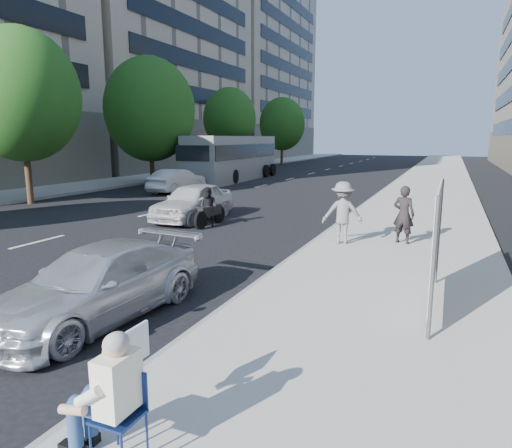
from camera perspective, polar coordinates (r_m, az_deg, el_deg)
The scene contains 18 objects.
ground at distance 9.99m, azimuth -8.96°, elevation -7.88°, with size 160.00×160.00×0.00m, color black.
near_sidewalk at distance 28.19m, azimuth 20.77°, elevation 3.73°, with size 5.00×120.00×0.15m, color #ABA8A0.
far_sidewalk at distance 35.64m, azimuth -14.89°, elevation 5.38°, with size 4.50×120.00×0.15m, color #ABA8A0.
far_bldg_mid at distance 56.44m, azimuth -17.93°, elevation 24.41°, with size 22.00×26.00×34.00m, color #C0AB90.
far_bldg_north at distance 79.04m, azimuth -3.72°, elevation 18.57°, with size 22.00×28.00×28.00m, color #C0AB90.
tree_far_b at distance 24.75m, azimuth -27.31°, elevation 14.12°, with size 5.40×5.40×8.24m.
tree_far_c at distance 32.13m, azimuth -13.14°, elevation 13.76°, with size 6.00×6.00×8.47m.
tree_far_d at distance 42.42m, azimuth -3.32°, elevation 13.02°, with size 4.80×4.80×7.65m.
tree_far_e at distance 55.31m, azimuth 3.28°, elevation 12.37°, with size 5.40×5.40×7.89m.
seated_protester at distance 4.72m, azimuth -17.90°, elevation -18.82°, with size 0.83×1.12×1.31m.
jogger at distance 13.36m, azimuth 10.76°, elevation 1.40°, with size 1.16×0.66×1.79m, color slate.
pedestrian_woman at distance 13.81m, azimuth 17.99°, elevation 1.13°, with size 0.61×0.40×1.68m, color black.
protest_banner at distance 8.66m, azimuth 21.56°, elevation -1.78°, with size 0.08×3.06×2.20m.
parked_sedan at distance 8.57m, azimuth -19.10°, elevation -7.04°, with size 1.78×4.37×1.27m, color silver.
white_sedan_near at distance 17.97m, azimuth -7.89°, elevation 2.80°, with size 1.70×4.22×1.44m, color silver.
white_sedan_mid at distance 27.38m, azimuth -9.85°, elevation 5.35°, with size 1.44×4.14×1.36m, color silver.
motorcycle at distance 16.59m, azimuth -5.92°, elevation 1.90°, with size 0.74×2.05×1.42m.
bus at distance 34.84m, azimuth -2.81°, elevation 8.19°, with size 3.07×12.15×3.30m.
Camera 1 is at (5.08, -8.00, 3.16)m, focal length 32.00 mm.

